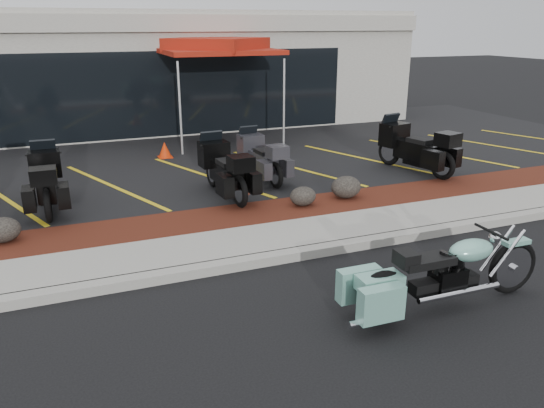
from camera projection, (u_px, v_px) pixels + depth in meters
name	position (u px, v px, depth m)	size (l,w,h in m)	color
ground	(310.00, 284.00, 7.69)	(90.00, 90.00, 0.00)	black
curb	(286.00, 256.00, 8.46)	(24.00, 0.25, 0.15)	gray
sidewalk	(270.00, 240.00, 9.07)	(24.00, 1.20, 0.15)	gray
mulch_bed	(247.00, 217.00, 10.13)	(24.00, 1.20, 0.16)	#3B190D
upper_lot	(184.00, 155.00, 14.88)	(26.00, 9.60, 0.15)	black
dealership_building	(144.00, 68.00, 19.77)	(18.00, 8.16, 4.00)	gray
boulder_left	(2.00, 230.00, 8.72)	(0.59, 0.49, 0.42)	black
boulder_mid	(303.00, 196.00, 10.49)	(0.53, 0.44, 0.38)	black
boulder_right	(346.00, 187.00, 10.94)	(0.64, 0.53, 0.45)	black
hero_cruiser	(513.00, 259.00, 7.27)	(2.95, 0.75, 1.04)	#77B9A7
touring_black_front	(46.00, 169.00, 10.82)	(2.12, 0.81, 1.23)	black
touring_black_mid	(212.00, 159.00, 11.59)	(2.15, 0.82, 1.25)	black
touring_grey	(249.00, 149.00, 12.69)	(1.98, 0.75, 1.15)	#302F34
touring_black_rear	(390.00, 140.00, 13.36)	(2.27, 0.87, 1.32)	black
traffic_cone	(165.00, 150.00, 14.28)	(0.35, 0.35, 0.42)	red
popup_canopy	(217.00, 48.00, 15.67)	(3.91, 3.91, 3.04)	silver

